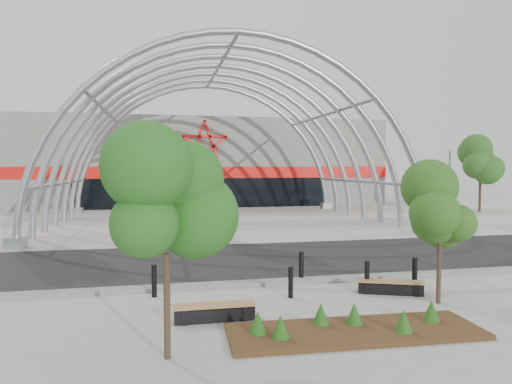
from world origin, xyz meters
name	(u,v)px	position (x,y,z in m)	size (l,w,h in m)	color
ground	(282,282)	(0.00, 0.00, 0.00)	(140.00, 140.00, 0.00)	#999993
road	(259,259)	(0.00, 3.50, 0.01)	(140.00, 7.00, 0.02)	black
forecourt	(220,222)	(0.00, 15.50, 0.02)	(60.00, 17.00, 0.04)	gray
kerb	(284,282)	(0.00, -0.25, 0.06)	(60.00, 0.50, 0.12)	slate
arena_building	(198,163)	(0.00, 33.45, 3.99)	(34.00, 15.24, 8.00)	slate
vault_canopy	(220,222)	(0.00, 15.50, 0.02)	(20.80, 15.80, 20.36)	#959AA0
planting_bed	(351,327)	(0.33, -4.62, 0.14)	(5.56, 1.90, 0.58)	#342313
signal_pole	(449,190)	(11.71, 8.50, 2.34)	(0.14, 0.63, 4.47)	slate
street_tree_0	(166,210)	(-3.58, -5.11, 2.80)	(1.71, 1.71, 3.90)	#2D2516
street_tree_1	(440,207)	(3.48, -3.01, 2.56)	(1.51, 1.51, 3.56)	#322015
bench_0	(215,313)	(-2.48, -3.20, 0.20)	(1.92, 0.42, 0.40)	black
bench_1	(390,287)	(2.66, -1.95, 0.19)	(1.84, 1.05, 0.38)	black
bollard_0	(154,281)	(-3.89, -0.91, 0.45)	(0.14, 0.14, 0.90)	black
bollard_1	(291,282)	(-0.21, -1.74, 0.43)	(0.14, 0.14, 0.85)	black
bollard_2	(301,266)	(0.62, -0.05, 0.47)	(0.15, 0.15, 0.94)	black
bollard_3	(415,274)	(3.57, -1.69, 0.48)	(0.15, 0.15, 0.95)	black
bollard_4	(367,276)	(2.11, -1.62, 0.45)	(0.14, 0.14, 0.90)	black
bg_tree_1	(481,158)	(21.00, 18.00, 4.25)	(2.70, 2.70, 5.91)	black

